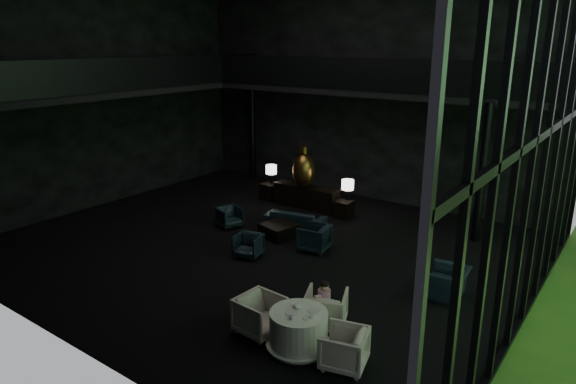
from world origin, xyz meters
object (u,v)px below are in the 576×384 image
Objects in this scene: console at (306,197)px; lounge_armchair_south at (248,246)px; dining_chair_west at (260,311)px; sofa at (295,217)px; bronze_urn at (304,170)px; table_lamp_left at (271,170)px; side_table_right at (344,209)px; window_armchair at (447,279)px; dining_chair_north at (326,306)px; table_lamp_right at (348,186)px; side_table_left at (270,191)px; lounge_armchair_east at (314,236)px; coffee_table at (279,230)px; dining_table at (299,332)px; dining_chair_east at (344,346)px; lounge_armchair_west at (229,217)px; child at (324,294)px.

console is 4.56m from lounge_armchair_south.
sofa is at bearing 32.56° from dining_chair_west.
bronze_urn is 2.14× the size of table_lamp_left.
side_table_right is 5.66m from window_armchair.
dining_chair_north is at bearing -33.76° from window_armchair.
dining_chair_north is (3.04, -6.20, -0.60)m from table_lamp_right.
dining_chair_west is (5.32, -7.15, 0.16)m from side_table_left.
bronze_urn is 7.64m from dining_chair_north.
lounge_armchair_east is at bearing -52.58° from console.
side_table_right reaches higher than coffee_table.
dining_chair_west reaches higher than console.
dining_table is (6.25, -7.13, 0.03)m from side_table_left.
window_armchair is at bearing 67.27° from dining_table.
dining_table is at bearing -56.28° from bronze_urn.
table_lamp_left is 5.02m from lounge_armchair_east.
dining_chair_west reaches higher than lounge_armchair_east.
bronze_urn is at bearing -75.36° from sofa.
coffee_table is at bearing 130.65° from dining_table.
dining_chair_west is (3.72, -6.98, -0.92)m from bronze_urn.
dining_chair_north reaches higher than side_table_right.
dining_table is at bearing 113.70° from sofa.
side_table_left is 3.29m from table_lamp_right.
dining_chair_north is at bearing -149.16° from dining_chair_east.
lounge_armchair_west is 6.34m from dining_chair_north.
dining_chair_east is at bearing 137.24° from child.
dining_table is 1.34× the size of dining_chair_west.
lounge_armchair_south is at bearing -106.38° from lounge_armchair_west.
dining_chair_west is at bearing -179.14° from dining_table.
side_table_right is 0.70× the size of lounge_armchair_east.
lounge_armchair_west is at bearing 143.10° from dining_table.
dining_chair_west reaches higher than dining_table.
dining_chair_east reaches higher than dining_table.
console is 1.01m from bronze_urn.
console is 2.61× the size of dining_chair_west.
child is (2.33, -3.20, 0.32)m from lounge_armchair_east.
coffee_table is (-0.20, 1.64, -0.10)m from lounge_armchair_south.
bronze_urn reaches higher than side_table_right.
window_armchair is (3.90, -0.45, -0.01)m from lounge_armchair_east.
dining_chair_north is (3.81, -4.32, 0.11)m from sofa.
side_table_right is at bearing -21.22° from lounge_armchair_west.
side_table_left is at bearing 40.73° from dining_chair_west.
side_table_left is 0.97× the size of lounge_armchair_west.
table_lamp_left reaches higher than child.
console is 4.30× the size of side_table_right.
dining_chair_east reaches higher than side_table_left.
dining_chair_north reaches higher than lounge_armchair_south.
table_lamp_right is 7.83m from dining_table.
coffee_table is (-1.38, 0.22, -0.20)m from lounge_armchair_east.
dining_table is 1.01m from child.
dining_chair_east is at bearing -44.61° from side_table_left.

